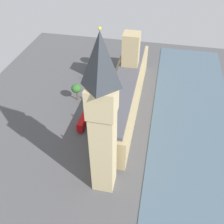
% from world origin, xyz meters
% --- Properties ---
extents(ground_plane, '(147.03, 147.03, 0.00)m').
position_xyz_m(ground_plane, '(0.00, 0.00, 0.00)').
color(ground_plane, '#4C4C4F').
extents(river_thames, '(36.48, 132.32, 0.25)m').
position_xyz_m(river_thames, '(-34.14, 0.00, 0.12)').
color(river_thames, '#475B6B').
rests_on(river_thames, ground).
extents(parliament_building, '(13.59, 77.03, 30.96)m').
position_xyz_m(parliament_building, '(-1.99, -1.50, 8.37)').
color(parliament_building, tan).
rests_on(parliament_building, ground).
extents(clock_tower, '(8.12, 8.12, 57.06)m').
position_xyz_m(clock_tower, '(-2.37, 45.01, 29.53)').
color(clock_tower, tan).
rests_on(clock_tower, ground).
extents(car_white_leading, '(2.29, 4.91, 1.74)m').
position_xyz_m(car_white_leading, '(14.88, -28.57, 0.89)').
color(car_white_leading, silver).
rests_on(car_white_leading, ground).
extents(car_yellow_cab_corner, '(2.02, 4.45, 1.74)m').
position_xyz_m(car_yellow_cab_corner, '(12.82, -15.87, 0.89)').
color(car_yellow_cab_corner, gold).
rests_on(car_yellow_cab_corner, ground).
extents(car_silver_kerbside, '(2.17, 4.90, 1.74)m').
position_xyz_m(car_silver_kerbside, '(13.04, -7.10, 0.89)').
color(car_silver_kerbside, '#B7B7BC').
rests_on(car_silver_kerbside, ground).
extents(car_blue_midblock, '(2.21, 4.63, 1.74)m').
position_xyz_m(car_blue_midblock, '(11.90, 7.81, 0.89)').
color(car_blue_midblock, navy).
rests_on(car_blue_midblock, ground).
extents(double_decker_bus_opposite_hall, '(2.96, 10.59, 4.75)m').
position_xyz_m(double_decker_bus_opposite_hall, '(13.44, 17.91, 2.63)').
color(double_decker_bus_opposite_hall, '#B20C0F').
rests_on(double_decker_bus_opposite_hall, ground).
extents(pedestrian_under_trees, '(0.67, 0.59, 1.64)m').
position_xyz_m(pedestrian_under_trees, '(6.44, 4.03, 0.74)').
color(pedestrian_under_trees, navy).
rests_on(pedestrian_under_trees, ground).
extents(pedestrian_by_river_gate, '(0.68, 0.69, 1.66)m').
position_xyz_m(pedestrian_by_river_gate, '(7.18, 7.30, 0.75)').
color(pedestrian_by_river_gate, black).
rests_on(pedestrian_by_river_gate, ground).
extents(pedestrian_near_tower, '(0.60, 0.50, 1.58)m').
position_xyz_m(pedestrian_near_tower, '(7.23, -30.65, 0.71)').
color(pedestrian_near_tower, black).
rests_on(pedestrian_near_tower, ground).
extents(plane_tree_far_end, '(4.82, 4.82, 8.82)m').
position_xyz_m(plane_tree_far_end, '(22.09, 0.19, 6.71)').
color(plane_tree_far_end, brown).
rests_on(plane_tree_far_end, ground).
extents(plane_tree_trailing, '(6.76, 6.76, 9.26)m').
position_xyz_m(plane_tree_trailing, '(20.14, -25.23, 6.37)').
color(plane_tree_trailing, brown).
rests_on(plane_tree_trailing, ground).
extents(plane_tree_slot_10, '(6.33, 6.33, 10.27)m').
position_xyz_m(plane_tree_slot_10, '(20.56, -35.38, 7.55)').
color(plane_tree_slot_10, brown).
rests_on(plane_tree_slot_10, ground).
extents(street_lamp_slot_11, '(0.56, 0.56, 5.74)m').
position_xyz_m(street_lamp_slot_11, '(20.88, -16.28, 4.06)').
color(street_lamp_slot_11, black).
rests_on(street_lamp_slot_11, ground).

